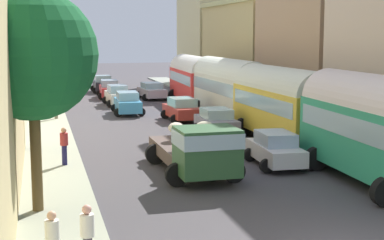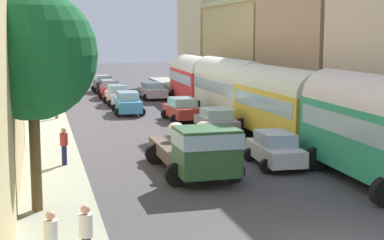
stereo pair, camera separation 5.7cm
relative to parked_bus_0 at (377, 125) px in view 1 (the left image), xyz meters
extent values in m
plane|color=#444044|center=(-4.60, 20.50, -2.33)|extent=(154.00, 154.00, 0.00)
cube|color=#9B9E88|center=(-11.85, 20.50, -2.26)|extent=(2.50, 70.00, 0.14)
cube|color=gray|center=(2.65, 20.50, -2.26)|extent=(2.50, 70.00, 0.14)
cube|color=beige|center=(-15.46, 41.99, 1.95)|extent=(4.72, 10.45, 8.58)
cube|color=tan|center=(6.01, 17.95, 4.63)|extent=(4.23, 10.75, 13.94)
cube|color=tan|center=(6.24, 31.01, 1.82)|extent=(4.69, 14.51, 8.31)
cube|color=tan|center=(6.24, 31.01, 6.18)|extent=(5.16, 14.51, 0.41)
cube|color=beige|center=(6.16, 44.35, 4.48)|extent=(4.51, 10.37, 13.62)
cube|color=#2B9870|center=(0.00, 0.00, -0.58)|extent=(2.77, 8.79, 2.51)
cylinder|color=silver|center=(0.00, 0.00, 0.68)|extent=(2.72, 8.61, 2.44)
cube|color=#99B7C6|center=(0.00, 0.00, -0.02)|extent=(2.80, 8.09, 0.80)
cylinder|color=black|center=(-1.09, 2.74, -1.83)|extent=(1.00, 0.35, 1.00)
cylinder|color=black|center=(1.27, 2.66, -1.83)|extent=(1.00, 0.35, 1.00)
cube|color=gold|center=(0.00, 9.00, -0.65)|extent=(2.46, 8.58, 2.37)
cylinder|color=silver|center=(0.00, 9.00, 0.53)|extent=(2.41, 8.41, 2.33)
cube|color=#99B7C6|center=(0.00, 9.00, -0.13)|extent=(2.50, 7.90, 0.76)
cylinder|color=black|center=(-1.16, 11.64, -1.83)|extent=(1.00, 0.35, 1.00)
cylinder|color=black|center=(1.10, 11.66, -1.83)|extent=(1.00, 0.35, 1.00)
cylinder|color=black|center=(-1.10, 6.34, -1.83)|extent=(1.00, 0.35, 1.00)
cylinder|color=black|center=(1.16, 6.36, -1.83)|extent=(1.00, 0.35, 1.00)
cube|color=silver|center=(0.00, 18.00, -0.59)|extent=(2.41, 9.72, 2.49)
cylinder|color=silver|center=(0.00, 18.00, 0.65)|extent=(2.36, 9.53, 2.27)
cube|color=#99B7C6|center=(0.00, 18.00, -0.04)|extent=(2.44, 8.94, 0.80)
cylinder|color=black|center=(-1.13, 21.00, -1.83)|extent=(1.00, 0.35, 1.00)
cylinder|color=black|center=(1.07, 21.02, -1.83)|extent=(1.00, 0.35, 1.00)
cylinder|color=black|center=(-1.07, 14.98, -1.83)|extent=(1.00, 0.35, 1.00)
cylinder|color=black|center=(1.13, 15.00, -1.83)|extent=(1.00, 0.35, 1.00)
cube|color=red|center=(0.00, 27.00, -0.67)|extent=(2.78, 9.34, 2.34)
cylinder|color=silver|center=(0.00, 27.00, 0.50)|extent=(2.73, 9.16, 2.32)
cube|color=#99B7C6|center=(0.00, 27.00, -0.15)|extent=(2.80, 8.61, 0.75)
cylinder|color=black|center=(-0.99, 29.91, -1.83)|extent=(1.00, 0.35, 1.00)
cylinder|color=black|center=(1.25, 29.81, -1.83)|extent=(1.00, 0.35, 1.00)
cylinder|color=black|center=(-1.25, 24.19, -1.83)|extent=(1.00, 0.35, 1.00)
cylinder|color=black|center=(0.99, 24.09, -1.83)|extent=(1.00, 0.35, 1.00)
cube|color=#29512D|center=(-6.27, 1.49, -0.99)|extent=(2.28, 2.00, 1.78)
cube|color=#99B7C6|center=(-6.27, 1.49, -0.50)|extent=(2.33, 2.08, 0.57)
cube|color=#52423D|center=(-6.30, 4.83, -1.61)|extent=(2.30, 4.72, 0.55)
ellipsoid|color=beige|center=(-5.76, 5.39, -1.09)|extent=(1.02, 1.11, 0.48)
ellipsoid|color=beige|center=(-6.05, 4.97, -1.11)|extent=(0.60, 0.77, 0.45)
ellipsoid|color=beige|center=(-5.88, 3.51, -1.04)|extent=(1.00, 0.79, 0.59)
ellipsoid|color=silver|center=(-6.75, 3.54, -0.74)|extent=(0.91, 0.78, 0.49)
ellipsoid|color=beige|center=(-5.87, 5.22, -0.78)|extent=(0.91, 0.77, 0.46)
ellipsoid|color=beige|center=(-6.46, 5.78, -0.76)|extent=(0.94, 1.08, 0.48)
ellipsoid|color=beige|center=(-5.87, 3.22, -0.37)|extent=(0.84, 0.68, 0.51)
cylinder|color=black|center=(-5.14, 1.68, -1.88)|extent=(0.90, 0.32, 0.90)
cylinder|color=black|center=(-7.40, 1.66, -1.88)|extent=(0.90, 0.32, 0.90)
cylinder|color=black|center=(-5.17, 5.68, -1.88)|extent=(0.90, 0.32, 0.90)
cylinder|color=black|center=(-7.44, 5.66, -1.88)|extent=(0.90, 0.32, 0.90)
cube|color=#4097CC|center=(-6.20, 22.25, -1.67)|extent=(1.77, 4.19, 0.79)
cube|color=#8EBCCD|center=(-6.20, 22.25, -0.99)|extent=(1.50, 2.20, 0.57)
cylinder|color=black|center=(-5.44, 20.94, -2.03)|extent=(0.60, 0.21, 0.60)
cylinder|color=black|center=(-7.06, 21.00, -2.03)|extent=(0.60, 0.21, 0.60)
cylinder|color=black|center=(-5.34, 23.50, -2.03)|extent=(0.60, 0.21, 0.60)
cylinder|color=black|center=(-6.96, 23.56, -2.03)|extent=(0.60, 0.21, 0.60)
cube|color=beige|center=(-6.20, 27.75, -1.67)|extent=(1.67, 4.24, 0.80)
cube|color=#8CACBB|center=(-6.20, 27.75, -0.98)|extent=(1.43, 2.22, 0.58)
cylinder|color=black|center=(-5.38, 26.46, -2.03)|extent=(0.60, 0.21, 0.60)
cylinder|color=black|center=(-6.96, 26.43, -2.03)|extent=(0.60, 0.21, 0.60)
cylinder|color=black|center=(-5.44, 29.07, -2.03)|extent=(0.60, 0.21, 0.60)
cylinder|color=black|center=(-7.02, 29.04, -2.03)|extent=(0.60, 0.21, 0.60)
cube|color=#B6292D|center=(-6.20, 33.25, -1.66)|extent=(1.82, 4.47, 0.80)
cube|color=#91ACBF|center=(-6.20, 33.25, -0.97)|extent=(1.52, 2.35, 0.58)
cylinder|color=black|center=(-5.46, 31.85, -2.03)|extent=(0.60, 0.21, 0.60)
cylinder|color=black|center=(-7.07, 31.93, -2.03)|extent=(0.60, 0.21, 0.60)
cylinder|color=black|center=(-5.33, 34.57, -2.03)|extent=(0.60, 0.21, 0.60)
cylinder|color=black|center=(-6.94, 34.65, -2.03)|extent=(0.60, 0.21, 0.60)
cube|color=black|center=(-6.20, 38.75, -1.65)|extent=(1.73, 3.95, 0.83)
cube|color=#9ABEC3|center=(-6.20, 38.75, -0.94)|extent=(1.51, 2.06, 0.58)
cylinder|color=black|center=(-5.37, 37.52, -2.03)|extent=(0.60, 0.21, 0.60)
cylinder|color=black|center=(-7.06, 37.54, -2.03)|extent=(0.60, 0.21, 0.60)
cylinder|color=black|center=(-5.34, 39.96, -2.03)|extent=(0.60, 0.21, 0.60)
cylinder|color=black|center=(-7.03, 39.98, -2.03)|extent=(0.60, 0.21, 0.60)
cube|color=silver|center=(-2.45, 3.92, -1.72)|extent=(1.76, 3.84, 0.68)
cube|color=#A0B2CD|center=(-2.45, 3.92, -1.10)|extent=(1.48, 2.02, 0.56)
cylinder|color=black|center=(-3.17, 5.13, -2.03)|extent=(0.60, 0.21, 0.60)
cylinder|color=black|center=(-1.61, 5.04, -2.03)|extent=(0.60, 0.21, 0.60)
cylinder|color=black|center=(-3.30, 2.80, -2.03)|extent=(0.60, 0.21, 0.60)
cylinder|color=black|center=(-1.73, 2.72, -2.03)|extent=(0.60, 0.21, 0.60)
cube|color=gray|center=(-2.71, 11.84, -1.67)|extent=(1.73, 3.76, 0.78)
cube|color=#A2C1C0|center=(-2.71, 11.84, -1.02)|extent=(1.50, 1.96, 0.53)
cylinder|color=black|center=(-3.53, 13.01, -2.03)|extent=(0.60, 0.21, 0.60)
cylinder|color=black|center=(-1.85, 12.99, -2.03)|extent=(0.60, 0.21, 0.60)
cylinder|color=black|center=(-3.56, 10.69, -2.03)|extent=(0.60, 0.21, 0.60)
cylinder|color=black|center=(-1.88, 10.67, -2.03)|extent=(0.60, 0.21, 0.60)
cube|color=#AA3227|center=(-3.14, 18.16, -1.71)|extent=(1.95, 3.93, 0.70)
cube|color=#8EC3BB|center=(-3.14, 18.16, -1.08)|extent=(1.64, 2.08, 0.57)
cylinder|color=black|center=(-4.07, 19.30, -2.03)|extent=(0.60, 0.21, 0.60)
cylinder|color=black|center=(-2.34, 19.40, -2.03)|extent=(0.60, 0.21, 0.60)
cylinder|color=black|center=(-3.94, 16.93, -2.03)|extent=(0.60, 0.21, 0.60)
cylinder|color=black|center=(-2.21, 17.03, -2.03)|extent=(0.60, 0.21, 0.60)
cube|color=silver|center=(-2.64, 31.53, -1.71)|extent=(1.98, 4.27, 0.70)
cube|color=#8FB9C7|center=(-2.64, 31.53, -1.11)|extent=(1.67, 2.25, 0.51)
cylinder|color=black|center=(-3.59, 32.78, -2.03)|extent=(0.60, 0.21, 0.60)
cylinder|color=black|center=(-1.82, 32.87, -2.03)|extent=(0.60, 0.21, 0.60)
cylinder|color=black|center=(-3.46, 30.19, -2.03)|extent=(0.60, 0.21, 0.60)
cylinder|color=black|center=(-1.69, 30.28, -2.03)|extent=(0.60, 0.21, 0.60)
cylinder|color=#797058|center=(-11.29, 20.27, -2.26)|extent=(0.19, 0.19, 0.14)
cylinder|color=#797058|center=(-11.29, 20.27, -1.76)|extent=(0.32, 0.32, 0.86)
cylinder|color=#43664E|center=(-11.29, 20.27, -1.06)|extent=(0.49, 0.49, 0.54)
sphere|color=tan|center=(-11.29, 20.27, -0.69)|extent=(0.20, 0.20, 0.20)
cylinder|color=silver|center=(-12.16, -6.10, -1.09)|extent=(0.36, 0.36, 0.57)
sphere|color=tan|center=(-12.16, -6.10, -0.70)|extent=(0.22, 0.22, 0.22)
cylinder|color=silver|center=(-11.34, -5.77, -1.11)|extent=(0.38, 0.38, 0.55)
sphere|color=#D99786|center=(-11.34, -5.77, -0.72)|extent=(0.23, 0.23, 0.23)
cylinder|color=#1E1D4A|center=(-11.38, 5.90, -2.26)|extent=(0.19, 0.19, 0.14)
cylinder|color=#1E1D4A|center=(-11.38, 5.90, -1.76)|extent=(0.27, 0.27, 0.86)
cylinder|color=#A32F30|center=(-11.38, 5.90, -1.07)|extent=(0.41, 0.41, 0.53)
sphere|color=tan|center=(-11.38, 5.90, -0.68)|extent=(0.24, 0.24, 0.24)
cylinder|color=brown|center=(-12.50, -0.58, -0.55)|extent=(0.35, 0.35, 3.56)
sphere|color=#14572B|center=(-12.50, -0.58, 2.77)|extent=(4.10, 4.10, 4.10)
camera|label=1|loc=(-12.33, -19.30, 3.39)|focal=54.59mm
camera|label=2|loc=(-12.27, -19.31, 3.39)|focal=54.59mm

